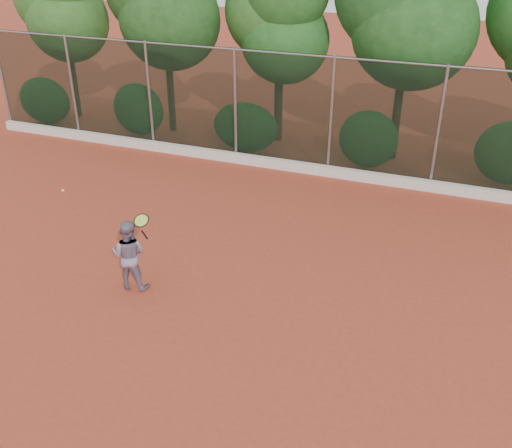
% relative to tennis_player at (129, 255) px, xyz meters
% --- Properties ---
extents(ground, '(80.00, 80.00, 0.00)m').
position_rel_tennis_player_xyz_m(ground, '(2.26, 0.33, -0.76)').
color(ground, '#A53D27').
rests_on(ground, ground).
extents(concrete_curb, '(24.00, 0.20, 0.30)m').
position_rel_tennis_player_xyz_m(concrete_curb, '(2.26, 7.15, -0.61)').
color(concrete_curb, silver).
rests_on(concrete_curb, ground).
extents(tennis_player, '(0.82, 0.69, 1.53)m').
position_rel_tennis_player_xyz_m(tennis_player, '(0.00, 0.00, 0.00)').
color(tennis_player, gray).
rests_on(tennis_player, ground).
extents(chainlink_fence, '(24.09, 0.09, 3.50)m').
position_rel_tennis_player_xyz_m(chainlink_fence, '(2.26, 7.33, 1.09)').
color(chainlink_fence, black).
rests_on(chainlink_fence, ground).
extents(foliage_backdrop, '(23.70, 3.63, 7.55)m').
position_rel_tennis_player_xyz_m(foliage_backdrop, '(1.71, 9.31, 3.64)').
color(foliage_backdrop, '#452D1A').
rests_on(foliage_backdrop, ground).
extents(tennis_racket, '(0.33, 0.31, 0.59)m').
position_rel_tennis_player_xyz_m(tennis_racket, '(0.42, -0.05, 0.86)').
color(tennis_racket, black).
rests_on(tennis_racket, ground).
extents(tennis_ball_in_flight, '(0.06, 0.06, 0.06)m').
position_rel_tennis_player_xyz_m(tennis_ball_in_flight, '(-1.50, 0.10, 1.15)').
color(tennis_ball_in_flight, '#F2F437').
rests_on(tennis_ball_in_flight, ground).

